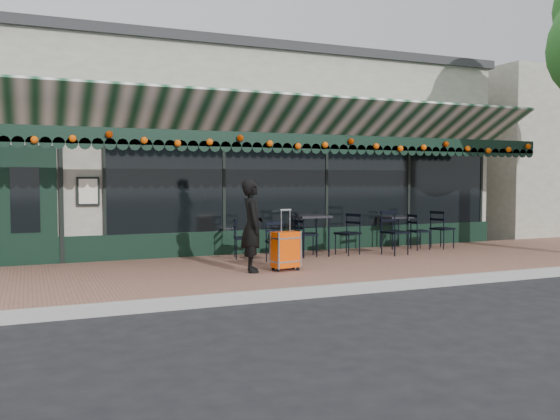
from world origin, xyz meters
name	(u,v)px	position (x,y,z in m)	size (l,w,h in m)	color
ground	(365,291)	(0.00, 0.00, 0.00)	(80.00, 80.00, 0.00)	black
sidewalk	(308,269)	(0.00, 2.00, 0.07)	(18.00, 4.00, 0.15)	brown
curb	(368,288)	(0.00, -0.08, 0.07)	(18.00, 0.16, 0.15)	#9E9E99
restaurant_building	(216,159)	(0.00, 7.84, 2.27)	(12.00, 9.60, 4.50)	gray
neighbor_building_right	(559,161)	(13.00, 8.00, 2.40)	(12.00, 8.00, 4.80)	#B5B19F
woman	(252,226)	(-1.25, 1.62, 0.94)	(0.58, 0.38, 1.58)	black
suitcase	(286,250)	(-0.68, 1.51, 0.50)	(0.50, 0.34, 1.05)	#EA4707
cafe_table_a	(396,219)	(2.99, 3.60, 0.81)	(0.59, 0.59, 0.73)	black
cafe_table_b	(310,219)	(0.59, 3.12, 0.90)	(0.68, 0.68, 0.84)	black
chair_a_left	(348,234)	(1.40, 3.00, 0.59)	(0.44, 0.44, 0.87)	black
chair_a_right	(419,232)	(3.31, 3.14, 0.55)	(0.40, 0.40, 0.81)	black
chair_a_front	(395,233)	(2.29, 2.58, 0.62)	(0.47, 0.47, 0.93)	black
chair_a_extra	(442,229)	(3.95, 3.14, 0.59)	(0.44, 0.44, 0.88)	black
chair_b_left	(292,238)	(0.18, 3.13, 0.53)	(0.38, 0.38, 0.76)	black
chair_b_right	(306,235)	(0.48, 3.08, 0.59)	(0.44, 0.44, 0.89)	black
chair_b_front	(277,242)	(-0.44, 2.47, 0.54)	(0.39, 0.39, 0.78)	black
chair_solo	(244,238)	(-0.81, 3.28, 0.55)	(0.40, 0.40, 0.80)	black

